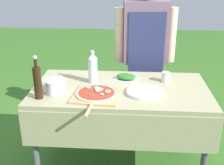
% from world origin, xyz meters
% --- Properties ---
extents(prep_table, '(1.39, 0.76, 0.77)m').
position_xyz_m(prep_table, '(0.00, 0.00, 0.67)').
color(prep_table, gray).
rests_on(prep_table, ground).
extents(person_cook, '(0.58, 0.22, 1.56)m').
position_xyz_m(person_cook, '(0.21, 0.63, 0.92)').
color(person_cook, '#333D56').
rests_on(person_cook, ground).
extents(pizza_on_peel, '(0.36, 0.52, 0.06)m').
position_xyz_m(pizza_on_peel, '(-0.17, -0.17, 0.78)').
color(pizza_on_peel, tan).
rests_on(pizza_on_peel, prep_table).
extents(oil_bottle, '(0.06, 0.06, 0.32)m').
position_xyz_m(oil_bottle, '(-0.58, -0.23, 0.89)').
color(oil_bottle, black).
rests_on(oil_bottle, prep_table).
extents(water_bottle, '(0.07, 0.07, 0.27)m').
position_xyz_m(water_bottle, '(-0.23, 0.09, 0.89)').
color(water_bottle, silver).
rests_on(water_bottle, prep_table).
extents(herb_container, '(0.23, 0.20, 0.05)m').
position_xyz_m(herb_container, '(0.04, 0.17, 0.79)').
color(herb_container, silver).
rests_on(herb_container, prep_table).
extents(mixing_tub, '(0.15, 0.15, 0.10)m').
position_xyz_m(mixing_tub, '(-0.48, -0.13, 0.82)').
color(mixing_tub, silver).
rests_on(mixing_tub, prep_table).
extents(plate_stack, '(0.27, 0.27, 0.02)m').
position_xyz_m(plate_stack, '(0.18, -0.11, 0.78)').
color(plate_stack, white).
rests_on(plate_stack, prep_table).
extents(sauce_jar, '(0.07, 0.07, 0.08)m').
position_xyz_m(sauce_jar, '(0.36, 0.15, 0.80)').
color(sauce_jar, silver).
rests_on(sauce_jar, prep_table).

